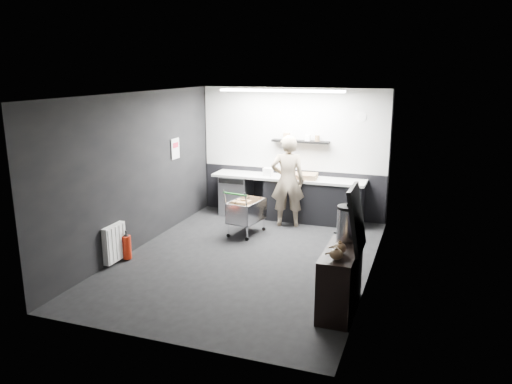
% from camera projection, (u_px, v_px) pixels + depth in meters
% --- Properties ---
extents(floor, '(5.50, 5.50, 0.00)m').
position_uv_depth(floor, '(247.00, 259.00, 8.30)').
color(floor, black).
rests_on(floor, ground).
extents(ceiling, '(5.50, 5.50, 0.00)m').
position_uv_depth(ceiling, '(246.00, 94.00, 7.64)').
color(ceiling, silver).
rests_on(ceiling, wall_back).
extents(wall_back, '(5.50, 0.00, 5.50)m').
position_uv_depth(wall_back, '(293.00, 153.00, 10.48)').
color(wall_back, black).
rests_on(wall_back, floor).
extents(wall_front, '(5.50, 0.00, 5.50)m').
position_uv_depth(wall_front, '(158.00, 232.00, 5.46)').
color(wall_front, black).
rests_on(wall_front, floor).
extents(wall_left, '(0.00, 5.50, 5.50)m').
position_uv_depth(wall_left, '(138.00, 171.00, 8.62)').
color(wall_left, black).
rests_on(wall_left, floor).
extents(wall_right, '(0.00, 5.50, 5.50)m').
position_uv_depth(wall_right, '(374.00, 190.00, 7.32)').
color(wall_right, black).
rests_on(wall_right, floor).
extents(kitchen_wall_panel, '(3.95, 0.02, 1.70)m').
position_uv_depth(kitchen_wall_panel, '(293.00, 129.00, 10.34)').
color(kitchen_wall_panel, silver).
rests_on(kitchen_wall_panel, wall_back).
extents(dado_panel, '(3.95, 0.02, 1.00)m').
position_uv_depth(dado_panel, '(292.00, 192.00, 10.67)').
color(dado_panel, black).
rests_on(dado_panel, wall_back).
extents(floating_shelf, '(1.20, 0.22, 0.04)m').
position_uv_depth(floating_shelf, '(300.00, 141.00, 10.23)').
color(floating_shelf, black).
rests_on(floating_shelf, wall_back).
extents(wall_clock, '(0.20, 0.03, 0.20)m').
position_uv_depth(wall_clock, '(361.00, 117.00, 9.81)').
color(wall_clock, white).
rests_on(wall_clock, wall_back).
extents(poster, '(0.02, 0.30, 0.40)m').
position_uv_depth(poster, '(175.00, 149.00, 9.75)').
color(poster, silver).
rests_on(poster, wall_left).
extents(poster_red_band, '(0.02, 0.22, 0.10)m').
position_uv_depth(poster_red_band, '(175.00, 145.00, 9.73)').
color(poster_red_band, red).
rests_on(poster_red_band, poster).
extents(radiator, '(0.10, 0.50, 0.60)m').
position_uv_depth(radiator, '(114.00, 243.00, 8.02)').
color(radiator, white).
rests_on(radiator, wall_left).
extents(ceiling_strip, '(2.40, 0.20, 0.04)m').
position_uv_depth(ceiling_strip, '(281.00, 91.00, 9.34)').
color(ceiling_strip, white).
rests_on(ceiling_strip, ceiling).
extents(prep_counter, '(3.20, 0.61, 0.90)m').
position_uv_depth(prep_counter, '(294.00, 198.00, 10.35)').
color(prep_counter, black).
rests_on(prep_counter, floor).
extents(person, '(0.76, 0.60, 1.83)m').
position_uv_depth(person, '(288.00, 181.00, 9.84)').
color(person, beige).
rests_on(person, floor).
extents(shopping_cart, '(0.60, 0.89, 0.89)m').
position_uv_depth(shopping_cart, '(246.00, 213.00, 9.44)').
color(shopping_cart, silver).
rests_on(shopping_cart, floor).
extents(sideboard, '(0.47, 1.11, 1.66)m').
position_uv_depth(sideboard, '(342.00, 271.00, 6.46)').
color(sideboard, black).
rests_on(sideboard, floor).
extents(fire_extinguisher, '(0.15, 0.15, 0.48)m').
position_uv_depth(fire_extinguisher, '(127.00, 246.00, 8.21)').
color(fire_extinguisher, red).
rests_on(fire_extinguisher, floor).
extents(cardboard_box, '(0.55, 0.43, 0.10)m').
position_uv_depth(cardboard_box, '(304.00, 176.00, 10.12)').
color(cardboard_box, '#9B7853').
rests_on(cardboard_box, prep_counter).
extents(pink_tub, '(0.17, 0.17, 0.17)m').
position_uv_depth(pink_tub, '(285.00, 172.00, 10.29)').
color(pink_tub, silver).
rests_on(pink_tub, prep_counter).
extents(white_container, '(0.19, 0.15, 0.17)m').
position_uv_depth(white_container, '(268.00, 172.00, 10.36)').
color(white_container, white).
rests_on(white_container, prep_counter).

